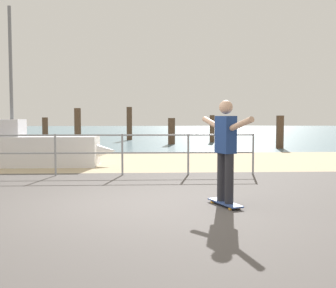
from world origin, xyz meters
The scene contains 13 objects.
ground_plane centered at (0.00, -1.00, 0.00)m, with size 24.00×10.00×0.04m, color #514C49.
beach_strip centered at (0.00, 7.00, 0.00)m, with size 24.00×6.00×0.04m, color tan.
sea_surface centered at (0.00, 35.00, 0.00)m, with size 72.00×50.00×0.04m, color slate.
railing_fence centered at (-1.87, 3.60, 0.70)m, with size 9.91×0.05×1.05m.
sailboat centered at (-3.15, 5.78, 0.52)m, with size 4.96×1.42×4.69m.
skateboard centered at (1.66, -0.04, 0.07)m, with size 0.47×0.82×0.08m.
skateboarder centered at (1.66, -0.04, 1.02)m, with size 0.60×1.38×1.65m.
groyne_post_1 centered at (-5.58, 17.70, 0.72)m, with size 0.33×0.33×1.44m, color #513826.
groyne_post_2 centered at (-3.16, 14.55, 0.96)m, with size 0.34×0.34×1.92m, color #513826.
groyne_post_3 centered at (-0.75, 19.37, 1.05)m, with size 0.34×0.34×2.09m, color #513826.
groyne_post_4 centered at (1.67, 15.10, 0.71)m, with size 0.37×0.37×1.41m, color #513826.
groyne_post_5 centered at (4.08, 16.72, 0.79)m, with size 0.28×0.28×1.57m, color #513826.
groyne_post_6 centered at (6.49, 12.04, 0.77)m, with size 0.35×0.35×1.53m, color #513826.
Camera 1 is at (0.40, -6.60, 1.47)m, focal length 43.96 mm.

